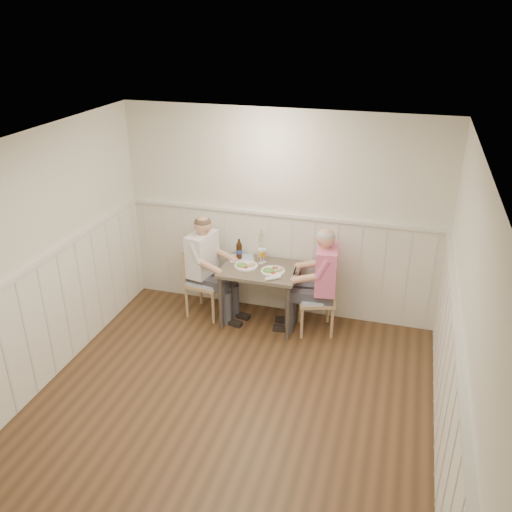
% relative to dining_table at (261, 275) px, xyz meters
% --- Properties ---
extents(ground_plane, '(4.50, 4.50, 0.00)m').
position_rel_dining_table_xyz_m(ground_plane, '(0.14, -1.84, -0.65)').
color(ground_plane, '#45301C').
extents(room_shell, '(4.04, 4.54, 2.60)m').
position_rel_dining_table_xyz_m(room_shell, '(0.14, -1.84, 0.87)').
color(room_shell, silver).
rests_on(room_shell, ground).
extents(wainscot, '(4.00, 4.49, 1.34)m').
position_rel_dining_table_xyz_m(wainscot, '(0.14, -1.15, 0.04)').
color(wainscot, silver).
rests_on(wainscot, ground).
extents(dining_table, '(0.94, 0.70, 0.75)m').
position_rel_dining_table_xyz_m(dining_table, '(0.00, 0.00, 0.00)').
color(dining_table, brown).
rests_on(dining_table, ground).
extents(chair_right, '(0.52, 0.52, 0.89)m').
position_rel_dining_table_xyz_m(chair_right, '(0.75, 0.01, -0.17)').
color(chair_right, '#9B7C4D').
rests_on(chair_right, ground).
extents(chair_left, '(0.49, 0.49, 0.93)m').
position_rel_dining_table_xyz_m(chair_left, '(-0.78, 0.00, -0.14)').
color(chair_left, '#9B7C4D').
rests_on(chair_left, ground).
extents(man_in_pink, '(0.66, 0.46, 1.37)m').
position_rel_dining_table_xyz_m(man_in_pink, '(0.76, 0.00, -0.08)').
color(man_in_pink, '#3F3F47').
rests_on(man_in_pink, ground).
extents(diner_cream, '(0.69, 0.50, 1.36)m').
position_rel_dining_table_xyz_m(diner_cream, '(-0.72, 0.00, -0.08)').
color(diner_cream, '#3F3F47').
rests_on(diner_cream, ground).
extents(plate_man, '(0.29, 0.29, 0.07)m').
position_rel_dining_table_xyz_m(plate_man, '(0.16, -0.07, 0.12)').
color(plate_man, white).
rests_on(plate_man, dining_table).
extents(plate_diner, '(0.29, 0.29, 0.07)m').
position_rel_dining_table_xyz_m(plate_diner, '(-0.19, -0.02, 0.12)').
color(plate_diner, white).
rests_on(plate_diner, dining_table).
extents(beer_glass_a, '(0.07, 0.07, 0.18)m').
position_rel_dining_table_xyz_m(beer_glass_a, '(-0.01, 0.17, 0.22)').
color(beer_glass_a, silver).
rests_on(beer_glass_a, dining_table).
extents(beer_glass_b, '(0.08, 0.08, 0.20)m').
position_rel_dining_table_xyz_m(beer_glass_b, '(-0.03, 0.13, 0.23)').
color(beer_glass_b, silver).
rests_on(beer_glass_b, dining_table).
extents(beer_bottle, '(0.07, 0.07, 0.27)m').
position_rel_dining_table_xyz_m(beer_bottle, '(-0.33, 0.19, 0.22)').
color(beer_bottle, black).
rests_on(beer_bottle, dining_table).
extents(rolled_napkin, '(0.18, 0.15, 0.04)m').
position_rel_dining_table_xyz_m(rolled_napkin, '(0.22, -0.26, 0.12)').
color(rolled_napkin, white).
rests_on(rolled_napkin, dining_table).
extents(grass_vase, '(0.05, 0.05, 0.40)m').
position_rel_dining_table_xyz_m(grass_vase, '(-0.11, 0.31, 0.28)').
color(grass_vase, silver).
rests_on(grass_vase, dining_table).
extents(gingham_mat, '(0.37, 0.34, 0.01)m').
position_rel_dining_table_xyz_m(gingham_mat, '(-0.31, 0.20, 0.10)').
color(gingham_mat, '#627DA8').
rests_on(gingham_mat, dining_table).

